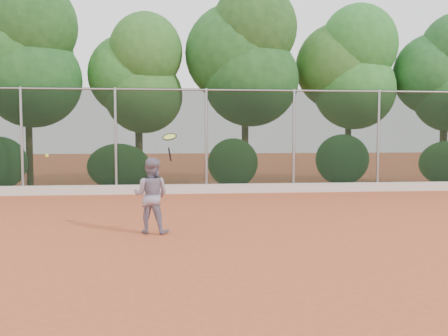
{
  "coord_description": "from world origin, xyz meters",
  "views": [
    {
      "loc": [
        -1.07,
        -9.76,
        2.01
      ],
      "look_at": [
        0.0,
        1.0,
        1.25
      ],
      "focal_mm": 40.0,
      "sensor_mm": 36.0,
      "label": 1
    }
  ],
  "objects": [
    {
      "name": "tennis_racket",
      "position": [
        -1.16,
        0.19,
        1.89
      ],
      "size": [
        0.37,
        0.35,
        0.57
      ],
      "color": "black",
      "rests_on": "ground"
    },
    {
      "name": "foliage_backdrop",
      "position": [
        -0.55,
        8.98,
        4.4
      ],
      "size": [
        23.7,
        3.63,
        7.55
      ],
      "color": "#49341C",
      "rests_on": "ground"
    },
    {
      "name": "chainlink_fence",
      "position": [
        -0.0,
        7.0,
        1.86
      ],
      "size": [
        24.09,
        0.09,
        3.5
      ],
      "color": "black",
      "rests_on": "ground"
    },
    {
      "name": "tennis_player",
      "position": [
        -1.54,
        0.26,
        0.76
      ],
      "size": [
        0.86,
        0.74,
        1.52
      ],
      "primitive_type": "imported",
      "rotation": [
        0.0,
        0.0,
        2.89
      ],
      "color": "gray",
      "rests_on": "ground"
    },
    {
      "name": "concrete_curb",
      "position": [
        0.0,
        6.82,
        0.15
      ],
      "size": [
        24.0,
        0.2,
        0.3
      ],
      "primitive_type": "cube",
      "color": "silver",
      "rests_on": "ground"
    },
    {
      "name": "ground",
      "position": [
        0.0,
        0.0,
        0.0
      ],
      "size": [
        80.0,
        80.0,
        0.0
      ],
      "primitive_type": "plane",
      "color": "#B84F2B",
      "rests_on": "ground"
    },
    {
      "name": "tennis_ball_in_flight",
      "position": [
        -3.67,
        0.72,
        1.55
      ],
      "size": [
        0.07,
        0.07,
        0.07
      ],
      "color": "#BBD32F",
      "rests_on": "ground"
    }
  ]
}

